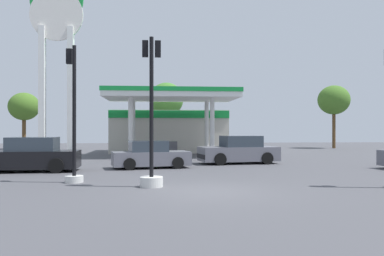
% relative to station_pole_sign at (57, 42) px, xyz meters
% --- Properties ---
extents(ground_plane, '(90.00, 90.00, 0.00)m').
position_rel_station_pole_sign_xyz_m(ground_plane, '(8.54, -15.60, -8.08)').
color(ground_plane, '#47474C').
rests_on(ground_plane, ground).
extents(gas_station, '(9.77, 12.00, 4.84)m').
position_rel_station_pole_sign_xyz_m(gas_station, '(7.97, 6.02, -5.91)').
color(gas_station, beige).
rests_on(gas_station, ground).
extents(station_pole_sign, '(3.63, 0.56, 12.85)m').
position_rel_station_pole_sign_xyz_m(station_pole_sign, '(0.00, 0.00, 0.00)').
color(station_pole_sign, white).
rests_on(station_pole_sign, ground).
extents(car_1, '(4.17, 2.39, 1.41)m').
position_rel_station_pole_sign_xyz_m(car_1, '(6.60, -7.77, -7.44)').
color(car_1, black).
rests_on(car_1, ground).
extents(car_2, '(4.62, 2.24, 1.62)m').
position_rel_station_pole_sign_xyz_m(car_2, '(0.95, -8.96, -7.34)').
color(car_2, black).
rests_on(car_2, ground).
extents(car_3, '(4.73, 2.55, 1.61)m').
position_rel_station_pole_sign_xyz_m(car_3, '(11.68, -5.52, -7.35)').
color(car_3, black).
rests_on(car_3, ground).
extents(traffic_signal_0, '(0.80, 0.80, 5.21)m').
position_rel_station_pole_sign_xyz_m(traffic_signal_0, '(6.73, -14.48, -6.43)').
color(traffic_signal_0, silver).
rests_on(traffic_signal_0, ground).
extents(traffic_signal_2, '(0.67, 0.69, 5.14)m').
position_rel_station_pole_sign_xyz_m(traffic_signal_2, '(3.80, -13.09, -6.30)').
color(traffic_signal_2, silver).
rests_on(traffic_signal_2, ground).
extents(tree_0, '(3.00, 3.00, 5.62)m').
position_rel_station_pole_sign_xyz_m(tree_0, '(-6.18, 12.52, -3.88)').
color(tree_0, brown).
rests_on(tree_0, ground).
extents(tree_1, '(3.55, 3.55, 6.85)m').
position_rel_station_pole_sign_xyz_m(tree_1, '(7.95, 13.35, -3.00)').
color(tree_1, brown).
rests_on(tree_1, ground).
extents(tree_2, '(3.30, 3.30, 6.57)m').
position_rel_station_pole_sign_xyz_m(tree_2, '(25.41, 11.85, -3.07)').
color(tree_2, brown).
rests_on(tree_2, ground).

